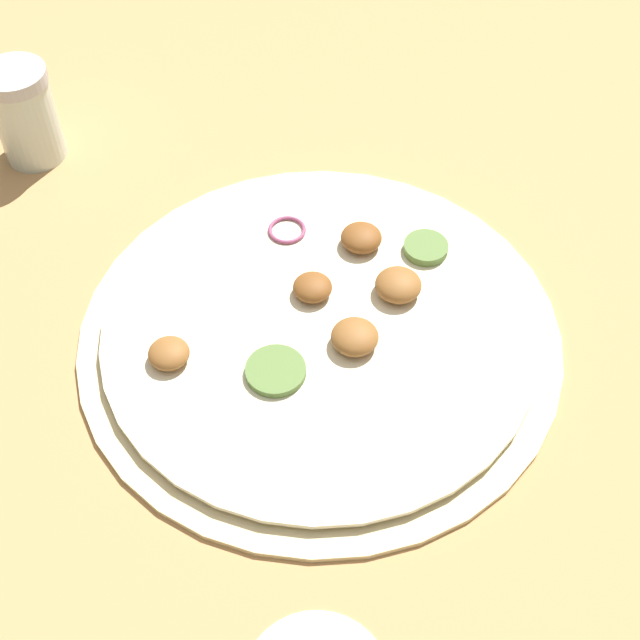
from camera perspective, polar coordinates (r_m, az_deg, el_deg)
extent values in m
plane|color=tan|center=(0.70, 0.00, -1.04)|extent=(3.00, 3.00, 0.00)
cylinder|color=beige|center=(0.69, 0.00, -0.78)|extent=(0.37, 0.37, 0.01)
cylinder|color=#EFE5C1|center=(0.69, 0.00, -0.42)|extent=(0.34, 0.34, 0.00)
cylinder|color=#567538|center=(0.66, -2.80, -3.30)|extent=(0.05, 0.05, 0.01)
ellipsoid|color=brown|center=(0.67, 2.45, -0.84)|extent=(0.04, 0.04, 0.02)
ellipsoid|color=brown|center=(0.70, -0.48, 2.11)|extent=(0.03, 0.03, 0.02)
ellipsoid|color=brown|center=(0.67, -9.65, -2.12)|extent=(0.03, 0.03, 0.02)
cylinder|color=#567538|center=(0.74, 6.78, 4.61)|extent=(0.04, 0.04, 0.01)
ellipsoid|color=brown|center=(0.74, 2.66, 5.29)|extent=(0.03, 0.03, 0.02)
torus|color=#934266|center=(0.75, -2.13, 5.78)|extent=(0.03, 0.03, 0.00)
ellipsoid|color=brown|center=(0.70, 5.03, 2.26)|extent=(0.04, 0.04, 0.02)
cylinder|color=silver|center=(0.86, -18.26, 12.07)|extent=(0.06, 0.06, 0.08)
cylinder|color=#B2B2B7|center=(0.84, -19.05, 14.49)|extent=(0.06, 0.06, 0.01)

